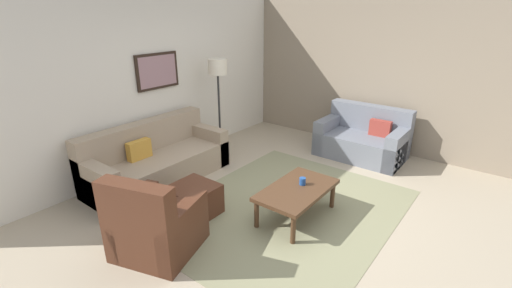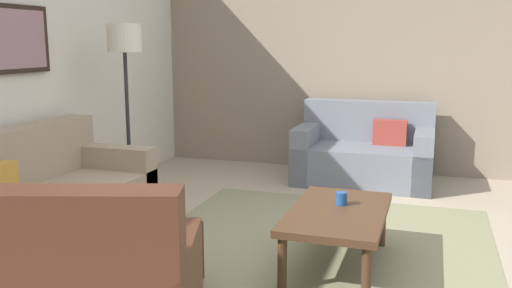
{
  "view_description": "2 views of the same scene",
  "coord_description": "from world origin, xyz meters",
  "px_view_note": "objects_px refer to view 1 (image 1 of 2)",
  "views": [
    {
      "loc": [
        -3.4,
        -2.16,
        2.5
      ],
      "look_at": [
        -0.14,
        0.37,
        0.89
      ],
      "focal_mm": 24.55,
      "sensor_mm": 36.0,
      "label": 1
    },
    {
      "loc": [
        -3.61,
        -0.78,
        1.54
      ],
      "look_at": [
        -0.06,
        0.38,
        0.84
      ],
      "focal_mm": 38.08,
      "sensor_mm": 36.0,
      "label": 2
    }
  ],
  "objects_px": {
    "armchair_leather": "(154,229)",
    "couch_loveseat": "(364,139)",
    "ottoman": "(194,200)",
    "framed_artwork": "(157,71)",
    "lamp_standing": "(218,77)",
    "couch_main": "(155,161)",
    "coffee_table": "(297,192)",
    "cup": "(302,181)"
  },
  "relations": [
    {
      "from": "framed_artwork",
      "to": "lamp_standing",
      "type": "bearing_deg",
      "value": -30.94
    },
    {
      "from": "couch_main",
      "to": "lamp_standing",
      "type": "xyz_separation_m",
      "value": [
        1.37,
        -0.1,
        1.11
      ]
    },
    {
      "from": "armchair_leather",
      "to": "couch_loveseat",
      "type": "bearing_deg",
      "value": -9.99
    },
    {
      "from": "armchair_leather",
      "to": "ottoman",
      "type": "distance_m",
      "value": 0.83
    },
    {
      "from": "coffee_table",
      "to": "cup",
      "type": "bearing_deg",
      "value": -0.56
    },
    {
      "from": "armchair_leather",
      "to": "lamp_standing",
      "type": "height_order",
      "value": "lamp_standing"
    },
    {
      "from": "armchair_leather",
      "to": "framed_artwork",
      "type": "height_order",
      "value": "framed_artwork"
    },
    {
      "from": "couch_main",
      "to": "framed_artwork",
      "type": "distance_m",
      "value": 1.43
    },
    {
      "from": "ottoman",
      "to": "cup",
      "type": "distance_m",
      "value": 1.41
    },
    {
      "from": "couch_main",
      "to": "framed_artwork",
      "type": "bearing_deg",
      "value": 38.12
    },
    {
      "from": "couch_main",
      "to": "framed_artwork",
      "type": "relative_size",
      "value": 2.81
    },
    {
      "from": "armchair_leather",
      "to": "framed_artwork",
      "type": "bearing_deg",
      "value": 48.84
    },
    {
      "from": "armchair_leather",
      "to": "framed_artwork",
      "type": "xyz_separation_m",
      "value": [
        1.65,
        1.89,
        1.26
      ]
    },
    {
      "from": "couch_loveseat",
      "to": "cup",
      "type": "relative_size",
      "value": 15.94
    },
    {
      "from": "ottoman",
      "to": "cup",
      "type": "bearing_deg",
      "value": -50.82
    },
    {
      "from": "lamp_standing",
      "to": "framed_artwork",
      "type": "relative_size",
      "value": 2.19
    },
    {
      "from": "couch_loveseat",
      "to": "armchair_leather",
      "type": "height_order",
      "value": "armchair_leather"
    },
    {
      "from": "couch_loveseat",
      "to": "armchair_leather",
      "type": "bearing_deg",
      "value": 170.01
    },
    {
      "from": "ottoman",
      "to": "couch_main",
      "type": "bearing_deg",
      "value": 74.53
    },
    {
      "from": "lamp_standing",
      "to": "framed_artwork",
      "type": "distance_m",
      "value": 1.0
    },
    {
      "from": "ottoman",
      "to": "lamp_standing",
      "type": "distance_m",
      "value": 2.38
    },
    {
      "from": "armchair_leather",
      "to": "lamp_standing",
      "type": "bearing_deg",
      "value": 28.94
    },
    {
      "from": "couch_main",
      "to": "coffee_table",
      "type": "height_order",
      "value": "couch_main"
    },
    {
      "from": "couch_main",
      "to": "coffee_table",
      "type": "distance_m",
      "value": 2.34
    },
    {
      "from": "couch_main",
      "to": "armchair_leather",
      "type": "xyz_separation_m",
      "value": [
        -1.13,
        -1.48,
        0.01
      ]
    },
    {
      "from": "couch_main",
      "to": "couch_loveseat",
      "type": "height_order",
      "value": "same"
    },
    {
      "from": "armchair_leather",
      "to": "coffee_table",
      "type": "height_order",
      "value": "armchair_leather"
    },
    {
      "from": "couch_main",
      "to": "lamp_standing",
      "type": "relative_size",
      "value": 1.28
    },
    {
      "from": "couch_loveseat",
      "to": "coffee_table",
      "type": "xyz_separation_m",
      "value": [
        -2.47,
        -0.12,
        0.06
      ]
    },
    {
      "from": "couch_loveseat",
      "to": "lamp_standing",
      "type": "height_order",
      "value": "lamp_standing"
    },
    {
      "from": "couch_main",
      "to": "couch_loveseat",
      "type": "bearing_deg",
      "value": -37.11
    },
    {
      "from": "lamp_standing",
      "to": "ottoman",
      "type": "bearing_deg",
      "value": -146.54
    },
    {
      "from": "couch_loveseat",
      "to": "cup",
      "type": "xyz_separation_m",
      "value": [
        -2.35,
        -0.12,
        0.16
      ]
    },
    {
      "from": "ottoman",
      "to": "cup",
      "type": "relative_size",
      "value": 6.08
    },
    {
      "from": "coffee_table",
      "to": "ottoman",
      "type": "bearing_deg",
      "value": 125.03
    },
    {
      "from": "couch_loveseat",
      "to": "ottoman",
      "type": "distance_m",
      "value": 3.37
    },
    {
      "from": "couch_main",
      "to": "couch_loveseat",
      "type": "xyz_separation_m",
      "value": [
        2.89,
        -2.19,
        0.0
      ]
    },
    {
      "from": "ottoman",
      "to": "framed_artwork",
      "type": "height_order",
      "value": "framed_artwork"
    },
    {
      "from": "ottoman",
      "to": "cup",
      "type": "xyz_separation_m",
      "value": [
        0.88,
        -1.08,
        0.26
      ]
    },
    {
      "from": "couch_main",
      "to": "cup",
      "type": "xyz_separation_m",
      "value": [
        0.54,
        -2.31,
        0.16
      ]
    },
    {
      "from": "couch_loveseat",
      "to": "ottoman",
      "type": "xyz_separation_m",
      "value": [
        -3.23,
        0.96,
        -0.1
      ]
    },
    {
      "from": "framed_artwork",
      "to": "ottoman",
      "type": "bearing_deg",
      "value": -117.78
    }
  ]
}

